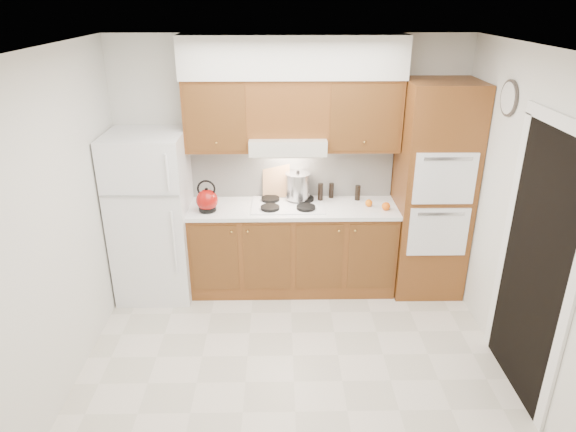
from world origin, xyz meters
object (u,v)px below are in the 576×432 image
object	(u,v)px
fridge	(152,216)
oven_cabinet	(432,191)
stock_pot	(298,186)
kettle	(207,200)

from	to	relation	value
fridge	oven_cabinet	xyz separation A→B (m)	(2.85, 0.03, 0.24)
oven_cabinet	stock_pot	world-z (taller)	oven_cabinet
fridge	kettle	distance (m)	0.61
fridge	oven_cabinet	distance (m)	2.86
kettle	stock_pot	world-z (taller)	stock_pot
oven_cabinet	kettle	size ratio (longest dim) A/B	10.10
fridge	stock_pot	world-z (taller)	fridge
oven_cabinet	stock_pot	size ratio (longest dim) A/B	8.31
stock_pot	kettle	bearing A→B (deg)	-163.52
fridge	oven_cabinet	world-z (taller)	oven_cabinet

